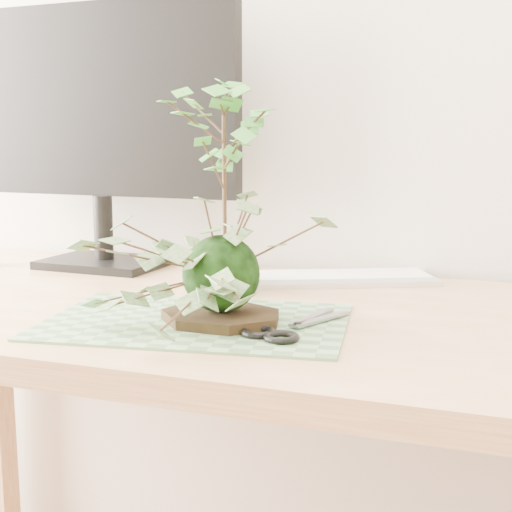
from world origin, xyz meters
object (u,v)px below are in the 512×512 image
at_px(desk, 235,357).
at_px(keyboard, 324,278).
at_px(ivy_kokedama, 221,237).
at_px(monitor, 102,117).
at_px(maple_kokedama, 224,130).

distance_m(desk, keyboard, 0.27).
height_order(ivy_kokedama, monitor, monitor).
height_order(ivy_kokedama, maple_kokedama, maple_kokedama).
xyz_separation_m(maple_kokedama, monitor, (-0.33, 0.16, 0.03)).
bearing_deg(monitor, maple_kokedama, -22.75).
bearing_deg(keyboard, monitor, 153.33).
bearing_deg(ivy_kokedama, desk, 102.22).
relative_size(desk, maple_kokedama, 3.95).
bearing_deg(keyboard, ivy_kokedama, -125.37).
bearing_deg(maple_kokedama, ivy_kokedama, -69.24).
relative_size(desk, keyboard, 3.69).
relative_size(maple_kokedama, keyboard, 0.93).
relative_size(desk, ivy_kokedama, 4.08).
xyz_separation_m(desk, ivy_kokedama, (0.03, -0.12, 0.22)).
xyz_separation_m(desk, monitor, (-0.39, 0.25, 0.40)).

